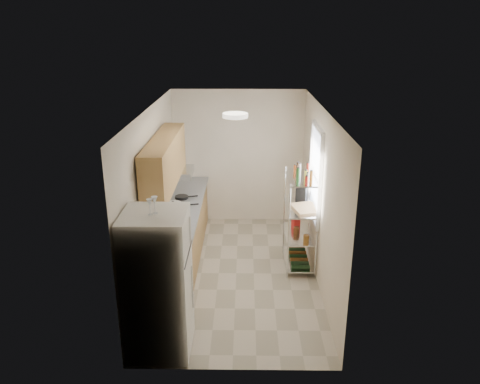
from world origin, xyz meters
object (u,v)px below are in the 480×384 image
(rice_cooker, at_px, (173,210))
(cutting_board, at_px, (306,208))
(espresso_machine, at_px, (302,192))
(refrigerator, at_px, (158,283))
(frying_pan_large, at_px, (181,206))

(rice_cooker, xyz_separation_m, cutting_board, (2.06, 0.04, 0.02))
(cutting_board, relative_size, espresso_machine, 1.72)
(refrigerator, height_order, cutting_board, refrigerator)
(refrigerator, relative_size, espresso_machine, 6.19)
(cutting_board, height_order, espresso_machine, espresso_machine)
(espresso_machine, bearing_deg, cutting_board, -70.15)
(cutting_board, bearing_deg, rice_cooker, -178.83)
(refrigerator, height_order, espresso_machine, refrigerator)
(cutting_board, xyz_separation_m, espresso_machine, (-0.03, 0.41, 0.13))
(refrigerator, xyz_separation_m, frying_pan_large, (-0.05, 2.38, 0.04))
(rice_cooker, relative_size, frying_pan_large, 1.05)
(espresso_machine, bearing_deg, refrigerator, -112.14)
(rice_cooker, bearing_deg, frying_pan_large, 81.65)
(rice_cooker, distance_m, cutting_board, 2.06)
(cutting_board, bearing_deg, espresso_machine, 93.52)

